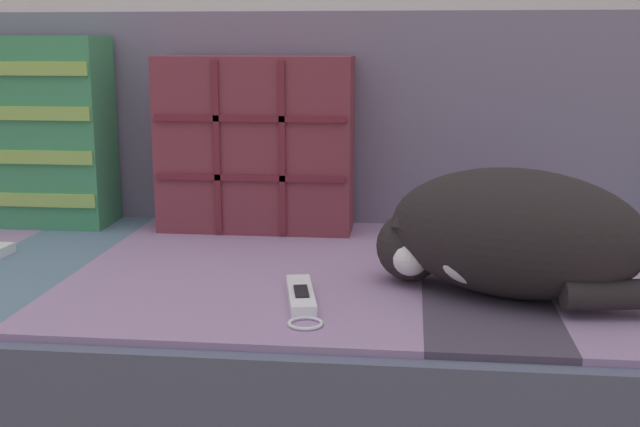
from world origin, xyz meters
TOP-DOWN VIEW (x-y plane):
  - couch at (-0.00, 0.11)m, footprint 2.02×0.88m
  - sofa_backrest at (0.00, 0.48)m, footprint 1.98×0.14m
  - throw_pillow_quilted at (0.05, 0.33)m, footprint 0.39×0.14m
  - throw_pillow_striped at (-0.48, 0.33)m, footprint 0.45×0.14m
  - sleeping_cat at (0.50, -0.06)m, footprint 0.44×0.31m
  - game_remote_near at (0.20, -0.13)m, footprint 0.08×0.21m

SIDE VIEW (x-z plane):
  - couch at x=0.00m, z-range 0.00..0.38m
  - game_remote_near at x=0.20m, z-range 0.39..0.41m
  - sleeping_cat at x=0.50m, z-range 0.38..0.58m
  - throw_pillow_quilted at x=0.05m, z-range 0.39..0.73m
  - throw_pillow_striped at x=-0.48m, z-range 0.39..0.77m
  - sofa_backrest at x=0.00m, z-range 0.39..0.82m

